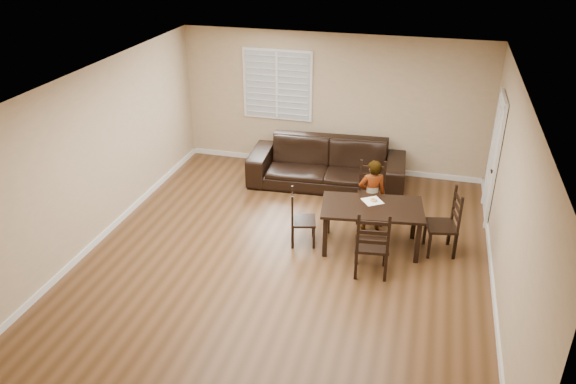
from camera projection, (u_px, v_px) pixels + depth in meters
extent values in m
plane|color=brown|center=(285.00, 258.00, 8.50)|extent=(7.00, 7.00, 0.00)
cube|color=tan|center=(332.00, 103.00, 10.91)|extent=(6.00, 0.04, 2.70)
cube|color=tan|center=(180.00, 344.00, 4.87)|extent=(6.00, 0.04, 2.70)
cube|color=tan|center=(96.00, 156.00, 8.58)|extent=(0.04, 7.00, 2.70)
cube|color=tan|center=(511.00, 203.00, 7.20)|extent=(0.04, 7.00, 2.70)
cube|color=white|center=(285.00, 84.00, 7.28)|extent=(6.00, 7.00, 0.04)
cube|color=white|center=(277.00, 85.00, 10.98)|extent=(1.40, 0.08, 1.40)
cube|color=white|center=(494.00, 160.00, 9.25)|extent=(0.06, 0.94, 2.05)
cylinder|color=#332114|center=(492.00, 171.00, 9.03)|extent=(0.06, 0.06, 0.02)
cube|color=white|center=(330.00, 165.00, 11.48)|extent=(6.00, 0.03, 0.10)
cube|color=white|center=(109.00, 229.00, 9.16)|extent=(0.03, 7.00, 0.10)
cube|color=white|center=(493.00, 286.00, 7.79)|extent=(0.03, 7.00, 0.10)
cube|color=black|center=(372.00, 208.00, 8.48)|extent=(1.63, 1.06, 0.04)
cube|color=black|center=(325.00, 237.00, 8.40)|extent=(0.08, 0.08, 0.67)
cube|color=black|center=(418.00, 243.00, 8.25)|extent=(0.08, 0.08, 0.67)
cube|color=black|center=(328.00, 214.00, 9.02)|extent=(0.08, 0.08, 0.67)
cube|color=black|center=(414.00, 220.00, 8.87)|extent=(0.08, 0.08, 0.67)
cube|color=black|center=(371.00, 197.00, 9.35)|extent=(0.49, 0.47, 0.04)
cube|color=black|center=(372.00, 188.00, 9.49)|extent=(0.46, 0.08, 1.01)
cube|color=black|center=(358.00, 213.00, 9.32)|extent=(0.04, 0.04, 0.41)
cube|color=black|center=(382.00, 215.00, 9.26)|extent=(0.04, 0.04, 0.41)
cube|color=black|center=(359.00, 203.00, 9.64)|extent=(0.04, 0.04, 0.41)
cube|color=black|center=(382.00, 205.00, 9.59)|extent=(0.04, 0.04, 0.41)
cube|color=black|center=(372.00, 245.00, 7.97)|extent=(0.53, 0.50, 0.04)
cube|color=black|center=(372.00, 248.00, 7.76)|extent=(0.48, 0.10, 1.06)
cube|color=black|center=(385.00, 253.00, 8.22)|extent=(0.05, 0.05, 0.43)
cube|color=black|center=(356.00, 251.00, 8.27)|extent=(0.05, 0.05, 0.43)
cube|color=black|center=(385.00, 268.00, 7.88)|extent=(0.05, 0.05, 0.43)
cube|color=black|center=(356.00, 266.00, 7.93)|extent=(0.05, 0.05, 0.43)
cube|color=black|center=(303.00, 221.00, 8.73)|extent=(0.47, 0.49, 0.04)
cube|color=black|center=(292.00, 217.00, 8.70)|extent=(0.14, 0.40, 0.90)
cube|color=black|center=(314.00, 238.00, 8.66)|extent=(0.04, 0.04, 0.37)
cube|color=black|center=(313.00, 226.00, 8.98)|extent=(0.04, 0.04, 0.37)
cube|color=black|center=(293.00, 238.00, 8.67)|extent=(0.04, 0.04, 0.37)
cube|color=black|center=(293.00, 226.00, 8.98)|extent=(0.04, 0.04, 0.37)
cube|color=black|center=(441.00, 226.00, 8.47)|extent=(0.52, 0.55, 0.04)
cube|color=black|center=(455.00, 222.00, 8.43)|extent=(0.14, 0.47, 1.04)
cube|color=black|center=(425.00, 232.00, 8.77)|extent=(0.05, 0.05, 0.43)
cube|color=black|center=(429.00, 246.00, 8.40)|extent=(0.05, 0.05, 0.43)
cube|color=black|center=(449.00, 233.00, 8.75)|extent=(0.05, 0.05, 0.43)
cube|color=black|center=(454.00, 247.00, 8.39)|extent=(0.05, 0.05, 0.43)
imported|color=gray|center=(372.00, 196.00, 9.00)|extent=(0.52, 0.43, 1.23)
cube|color=white|center=(372.00, 201.00, 8.62)|extent=(0.38, 0.38, 0.00)
torus|color=#CC8B49|center=(374.00, 200.00, 8.61)|extent=(0.11, 0.11, 0.03)
torus|color=silver|center=(374.00, 199.00, 8.60)|extent=(0.09, 0.09, 0.02)
imported|color=black|center=(327.00, 164.00, 10.60)|extent=(2.98, 1.32, 0.85)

